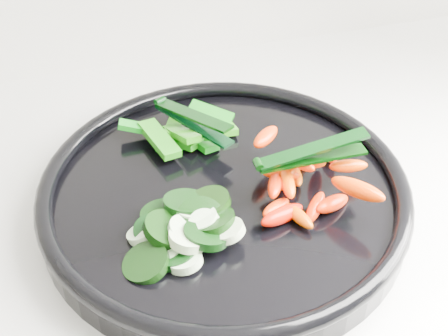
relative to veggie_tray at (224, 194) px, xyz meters
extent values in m
cube|color=silver|center=(0.15, 0.02, -0.04)|extent=(2.02, 0.62, 0.03)
cylinder|color=black|center=(0.00, 0.00, -0.01)|extent=(0.48, 0.48, 0.02)
torus|color=black|center=(0.00, 0.00, 0.01)|extent=(0.48, 0.48, 0.02)
cylinder|color=black|center=(-0.09, -0.08, 0.01)|extent=(0.06, 0.06, 0.03)
cylinder|color=#D9F9C7|center=(-0.07, -0.06, 0.01)|extent=(0.05, 0.05, 0.02)
cylinder|color=black|center=(-0.07, -0.07, 0.01)|extent=(0.04, 0.04, 0.02)
cylinder|color=#D7F5C4|center=(-0.06, -0.08, 0.01)|extent=(0.04, 0.04, 0.02)
cylinder|color=black|center=(-0.06, -0.03, 0.01)|extent=(0.05, 0.05, 0.02)
cylinder|color=#B4D3A8|center=(-0.05, -0.01, 0.01)|extent=(0.04, 0.04, 0.02)
cylinder|color=black|center=(-0.07, -0.02, 0.01)|extent=(0.05, 0.05, 0.01)
cylinder|color=beige|center=(-0.07, -0.04, 0.01)|extent=(0.04, 0.04, 0.01)
cylinder|color=black|center=(-0.08, -0.04, 0.01)|extent=(0.05, 0.05, 0.02)
cylinder|color=beige|center=(-0.08, -0.04, 0.01)|extent=(0.04, 0.04, 0.01)
cylinder|color=black|center=(-0.08, -0.04, 0.01)|extent=(0.05, 0.05, 0.03)
cylinder|color=beige|center=(-0.09, -0.04, 0.01)|extent=(0.04, 0.04, 0.02)
cylinder|color=black|center=(-0.03, -0.05, 0.02)|extent=(0.05, 0.05, 0.03)
cylinder|color=beige|center=(-0.02, -0.07, 0.02)|extent=(0.04, 0.04, 0.02)
cylinder|color=black|center=(-0.04, -0.02, 0.02)|extent=(0.06, 0.06, 0.02)
cylinder|color=beige|center=(-0.04, -0.03, 0.02)|extent=(0.04, 0.04, 0.01)
cylinder|color=black|center=(-0.07, -0.05, 0.02)|extent=(0.06, 0.06, 0.03)
cylinder|color=beige|center=(-0.06, -0.05, 0.02)|extent=(0.04, 0.04, 0.02)
cylinder|color=black|center=(-0.04, -0.05, 0.02)|extent=(0.06, 0.06, 0.03)
cylinder|color=#CCEDBE|center=(-0.04, -0.05, 0.02)|extent=(0.04, 0.04, 0.02)
cylinder|color=black|center=(-0.02, -0.03, 0.02)|extent=(0.05, 0.05, 0.02)
cylinder|color=#D5F3C2|center=(-0.04, -0.05, 0.02)|extent=(0.04, 0.04, 0.02)
cylinder|color=black|center=(-0.04, -0.07, 0.02)|extent=(0.06, 0.06, 0.02)
cylinder|color=beige|center=(-0.05, -0.07, 0.02)|extent=(0.05, 0.05, 0.02)
ellipsoid|color=#F52B00|center=(0.08, -0.06, 0.01)|extent=(0.04, 0.04, 0.02)
ellipsoid|color=red|center=(0.04, -0.06, 0.01)|extent=(0.05, 0.04, 0.02)
ellipsoid|color=#DE5700|center=(0.06, -0.06, 0.01)|extent=(0.03, 0.04, 0.01)
ellipsoid|color=#F46200|center=(0.07, -0.01, 0.01)|extent=(0.02, 0.04, 0.02)
ellipsoid|color=#FF2B00|center=(0.09, -0.06, 0.01)|extent=(0.05, 0.03, 0.03)
ellipsoid|color=#FF2900|center=(0.06, -0.01, 0.01)|extent=(0.03, 0.04, 0.02)
ellipsoid|color=#EF3D00|center=(0.04, -0.05, 0.01)|extent=(0.04, 0.03, 0.02)
ellipsoid|color=#EB3900|center=(0.12, 0.02, 0.01)|extent=(0.02, 0.04, 0.02)
ellipsoid|color=#EE5200|center=(0.08, 0.01, 0.01)|extent=(0.05, 0.04, 0.02)
ellipsoid|color=red|center=(0.04, -0.03, 0.03)|extent=(0.03, 0.05, 0.02)
ellipsoid|color=#F71C00|center=(0.10, 0.00, 0.03)|extent=(0.04, 0.05, 0.03)
ellipsoid|color=#FF5700|center=(0.07, -0.01, 0.03)|extent=(0.03, 0.04, 0.02)
ellipsoid|color=#FF5C00|center=(0.06, -0.03, 0.03)|extent=(0.02, 0.05, 0.02)
ellipsoid|color=#EF3400|center=(0.05, -0.02, 0.03)|extent=(0.04, 0.02, 0.02)
ellipsoid|color=#E75300|center=(0.12, -0.02, 0.03)|extent=(0.04, 0.02, 0.02)
ellipsoid|color=#E73800|center=(0.07, -0.02, 0.04)|extent=(0.03, 0.04, 0.02)
ellipsoid|color=#FF4200|center=(0.05, 0.03, 0.04)|extent=(0.04, 0.04, 0.02)
ellipsoid|color=#EF5F00|center=(0.08, -0.02, 0.04)|extent=(0.04, 0.03, 0.02)
ellipsoid|color=#FF2600|center=(0.11, -0.07, 0.04)|extent=(0.05, 0.06, 0.03)
cube|color=#1C750B|center=(0.00, 0.09, 0.01)|extent=(0.06, 0.05, 0.02)
cube|color=#09640D|center=(0.00, 0.10, 0.01)|extent=(0.05, 0.04, 0.02)
cube|color=#206B0A|center=(0.03, 0.10, 0.01)|extent=(0.02, 0.06, 0.02)
cube|color=#0A690A|center=(0.00, 0.08, 0.01)|extent=(0.04, 0.05, 0.02)
cube|color=#0D6D0A|center=(-0.02, 0.09, 0.01)|extent=(0.07, 0.02, 0.02)
cube|color=#1D6709|center=(-0.03, 0.12, 0.01)|extent=(0.03, 0.06, 0.02)
cube|color=#176B0A|center=(-0.02, 0.09, 0.02)|extent=(0.03, 0.06, 0.02)
cube|color=#0A6C0F|center=(-0.07, 0.11, 0.02)|extent=(0.04, 0.03, 0.02)
cube|color=#156409|center=(-0.05, 0.08, 0.02)|extent=(0.04, 0.07, 0.01)
cube|color=#0A7211|center=(0.02, 0.12, 0.02)|extent=(0.05, 0.04, 0.02)
cylinder|color=black|center=(0.03, -0.02, 0.05)|extent=(0.01, 0.01, 0.01)
cube|color=black|center=(0.08, -0.03, 0.05)|extent=(0.11, 0.02, 0.00)
cube|color=black|center=(0.08, -0.03, 0.06)|extent=(0.11, 0.02, 0.02)
cylinder|color=black|center=(-0.03, 0.14, 0.03)|extent=(0.01, 0.01, 0.01)
cube|color=black|center=(-0.01, 0.09, 0.02)|extent=(0.07, 0.10, 0.00)
cube|color=black|center=(-0.01, 0.09, 0.04)|extent=(0.07, 0.10, 0.02)
camera|label=1|loc=(-0.13, -0.45, 0.43)|focal=50.00mm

